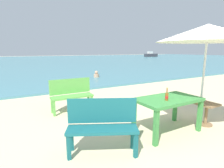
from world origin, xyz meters
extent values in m
plane|color=beige|center=(0.00, 0.00, 0.00)|extent=(120.00, 120.00, 0.00)
cube|color=teal|center=(0.00, 30.00, 0.04)|extent=(120.00, 50.00, 0.08)
cube|color=#3D8C42|center=(-0.33, 0.26, 0.73)|extent=(1.40, 0.80, 0.06)
cube|color=#3D8C42|center=(-0.97, -0.08, 0.35)|extent=(0.08, 0.08, 0.70)
cube|color=#3D8C42|center=(0.31, -0.08, 0.35)|extent=(0.08, 0.08, 0.70)
cube|color=#3D8C42|center=(-0.97, 0.60, 0.35)|extent=(0.08, 0.08, 0.70)
cube|color=#3D8C42|center=(0.31, 0.60, 0.35)|extent=(0.08, 0.08, 0.70)
cylinder|color=brown|center=(-0.49, 0.15, 0.84)|extent=(0.06, 0.06, 0.16)
cone|color=brown|center=(-0.49, 0.15, 0.92)|extent=(0.06, 0.06, 0.03)
cylinder|color=brown|center=(-0.49, 0.15, 0.97)|extent=(0.03, 0.03, 0.09)
cylinder|color=red|center=(-0.49, 0.15, 0.83)|extent=(0.07, 0.07, 0.05)
cylinder|color=gold|center=(-0.49, 0.15, 1.02)|extent=(0.03, 0.03, 0.01)
cylinder|color=silver|center=(0.41, -0.01, 1.15)|extent=(0.04, 0.04, 2.30)
cone|color=silver|center=(0.41, -0.01, 2.12)|extent=(2.10, 2.10, 0.36)
cube|color=olive|center=(0.75, 0.05, 0.52)|extent=(0.44, 0.44, 0.04)
cylinder|color=olive|center=(0.75, 0.05, 0.25)|extent=(0.07, 0.07, 0.50)
cylinder|color=olive|center=(0.75, 0.05, 0.01)|extent=(0.32, 0.32, 0.03)
cube|color=#196066|center=(-1.95, 0.17, 0.45)|extent=(1.24, 0.85, 0.05)
cube|color=#196066|center=(-1.88, 0.31, 0.73)|extent=(1.09, 0.57, 0.44)
cube|color=#196066|center=(-2.51, 0.29, 0.21)|extent=(0.06, 0.06, 0.42)
cube|color=#196066|center=(-1.52, -0.20, 0.21)|extent=(0.06, 0.06, 0.42)
cube|color=#196066|center=(-2.38, 0.54, 0.21)|extent=(0.06, 0.06, 0.42)
cube|color=#196066|center=(-1.40, 0.05, 0.21)|extent=(0.06, 0.06, 0.42)
cube|color=#60B24C|center=(-1.74, 2.56, 0.45)|extent=(1.20, 0.37, 0.05)
cube|color=#60B24C|center=(-1.74, 2.72, 0.73)|extent=(1.20, 0.05, 0.44)
cube|color=#60B24C|center=(-2.29, 2.42, 0.21)|extent=(0.06, 0.06, 0.42)
cube|color=#60B24C|center=(-1.19, 2.41, 0.21)|extent=(0.06, 0.06, 0.42)
cube|color=#60B24C|center=(-2.29, 2.70, 0.21)|extent=(0.06, 0.06, 0.42)
cube|color=#60B24C|center=(-1.19, 2.69, 0.21)|extent=(0.06, 0.06, 0.42)
cylinder|color=tan|center=(1.47, 7.93, 0.18)|extent=(0.34, 0.34, 0.20)
sphere|color=tan|center=(1.47, 7.93, 0.39)|extent=(0.21, 0.21, 0.21)
cube|color=#38383F|center=(29.53, 34.39, 0.47)|extent=(3.86, 1.05, 0.79)
cube|color=silver|center=(29.18, 34.39, 1.18)|extent=(1.23, 0.79, 0.61)
camera|label=1|loc=(-3.19, -2.36, 1.77)|focal=28.55mm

